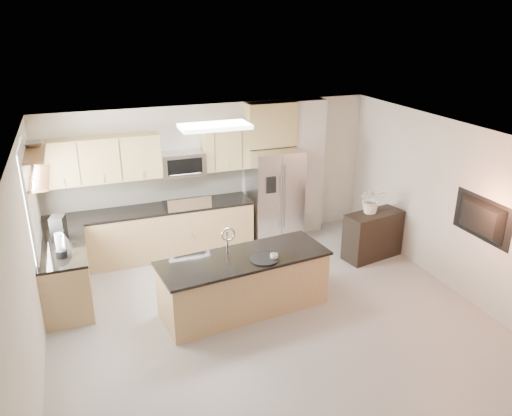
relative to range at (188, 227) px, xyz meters
name	(u,v)px	position (x,y,z in m)	size (l,w,h in m)	color
floor	(281,334)	(0.60, -2.92, -0.47)	(6.50, 6.50, 0.00)	gray
ceiling	(285,147)	(0.60, -2.92, 2.13)	(6.00, 6.50, 0.02)	white
wall_back	(213,175)	(0.60, 0.33, 0.83)	(6.00, 0.02, 2.60)	beige
wall_left	(25,290)	(-2.40, -2.92, 0.83)	(0.02, 6.50, 2.60)	beige
wall_right	(472,216)	(3.60, -2.92, 0.83)	(0.02, 6.50, 2.60)	beige
back_counter	(153,232)	(-0.63, 0.01, 0.00)	(3.55, 0.66, 1.44)	tan
left_counter	(66,275)	(-2.07, -1.07, -0.01)	(0.66, 1.50, 0.92)	tan
range	(188,227)	(0.00, 0.00, 0.00)	(0.76, 0.64, 1.14)	black
upper_cabinets	(140,156)	(-0.70, 0.16, 1.35)	(3.50, 0.33, 0.75)	tan
microwave	(183,164)	(0.00, 0.12, 1.16)	(0.76, 0.40, 0.40)	#BDBDBF
refrigerator	(274,196)	(1.66, -0.05, 0.42)	(0.92, 0.78, 1.78)	#BDBDBF
partition_column	(307,167)	(2.42, 0.18, 0.83)	(0.60, 0.30, 2.60)	beige
window	(31,202)	(-2.38, -1.07, 1.18)	(0.04, 1.15, 1.65)	white
shelf_lower	(38,178)	(-2.25, -0.97, 1.48)	(0.30, 1.20, 0.04)	olive
shelf_upper	(33,152)	(-2.25, -0.97, 1.85)	(0.30, 1.20, 0.04)	olive
ceiling_fixture	(215,126)	(0.20, -1.32, 2.09)	(1.00, 0.50, 0.06)	white
island	(244,283)	(0.34, -2.16, -0.05)	(2.52, 1.15, 1.27)	tan
credenza	(373,235)	(3.02, -1.34, -0.05)	(1.05, 0.44, 0.84)	black
cup	(274,256)	(0.71, -2.37, 0.42)	(0.11, 0.11, 0.09)	white
platter	(264,259)	(0.57, -2.34, 0.38)	(0.41, 0.41, 0.02)	black
blender	(60,247)	(-2.07, -1.43, 0.60)	(0.16, 0.16, 0.36)	black
kettle	(64,240)	(-2.02, -1.10, 0.56)	(0.20, 0.20, 0.26)	#BDBDBF
coffee_maker	(59,229)	(-2.09, -0.79, 0.62)	(0.24, 0.28, 0.37)	black
bowl	(33,143)	(-2.25, -0.72, 1.91)	(0.37, 0.37, 0.09)	#BDBDBF
flower_vase	(372,193)	(2.96, -1.30, 0.73)	(0.66, 0.57, 0.73)	white
television	(477,219)	(3.51, -3.12, 0.88)	(1.08, 0.14, 0.62)	black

